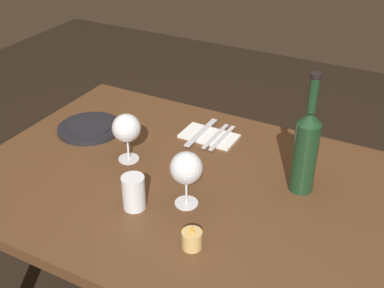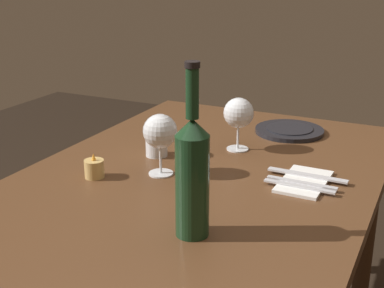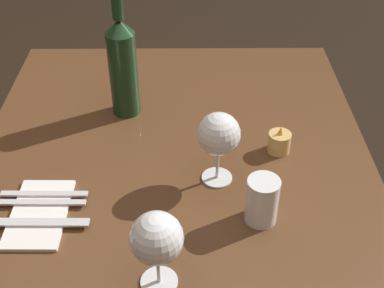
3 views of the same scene
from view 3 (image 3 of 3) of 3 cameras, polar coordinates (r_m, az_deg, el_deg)
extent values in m
cube|color=#56351E|center=(1.09, -2.08, -6.33)|extent=(1.30, 0.90, 0.04)
cylinder|color=#412816|center=(1.82, -13.49, -1.76)|extent=(0.06, 0.06, 0.70)
cylinder|color=#412816|center=(1.81, 10.72, -1.65)|extent=(0.06, 0.06, 0.70)
cylinder|color=white|center=(1.12, 2.77, -3.73)|extent=(0.07, 0.07, 0.00)
cylinder|color=white|center=(1.09, 2.83, -2.10)|extent=(0.01, 0.01, 0.08)
sphere|color=white|center=(1.04, 2.96, 1.12)|extent=(0.09, 0.09, 0.09)
cylinder|color=#510A14|center=(1.05, 2.95, 0.84)|extent=(0.07, 0.07, 0.02)
cylinder|color=white|center=(0.93, -3.64, -14.93)|extent=(0.07, 0.07, 0.00)
cylinder|color=white|center=(0.90, -3.74, -13.45)|extent=(0.01, 0.01, 0.07)
sphere|color=white|center=(0.85, -3.95, -10.34)|extent=(0.09, 0.09, 0.09)
cylinder|color=#510A14|center=(0.85, -3.92, -10.72)|extent=(0.07, 0.07, 0.01)
cylinder|color=#19381E|center=(1.27, -7.57, 7.66)|extent=(0.07, 0.07, 0.22)
cone|color=#19381E|center=(1.22, -8.06, 12.76)|extent=(0.07, 0.07, 0.03)
cylinder|color=white|center=(1.01, 7.75, -6.20)|extent=(0.06, 0.06, 0.10)
cylinder|color=silver|center=(1.02, 7.64, -7.18)|extent=(0.05, 0.05, 0.04)
cylinder|color=#DBB266|center=(1.19, 9.61, 0.19)|extent=(0.05, 0.05, 0.05)
cylinder|color=white|center=(1.20, 9.58, -0.04)|extent=(0.04, 0.04, 0.03)
cone|color=#F99E2D|center=(1.17, 9.78, 1.50)|extent=(0.01, 0.01, 0.02)
cube|color=white|center=(1.08, -16.52, -7.39)|extent=(0.19, 0.11, 0.01)
cube|color=silver|center=(1.09, -16.30, -6.22)|extent=(0.02, 0.18, 0.00)
cube|color=silver|center=(1.11, -16.02, -5.32)|extent=(0.02, 0.18, 0.00)
cube|color=silver|center=(1.06, -16.94, -8.29)|extent=(0.02, 0.21, 0.00)
camera|label=1|loc=(1.70, 44.91, 33.10)|focal=45.99mm
camera|label=2|loc=(2.08, -19.75, 30.67)|focal=50.02mm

